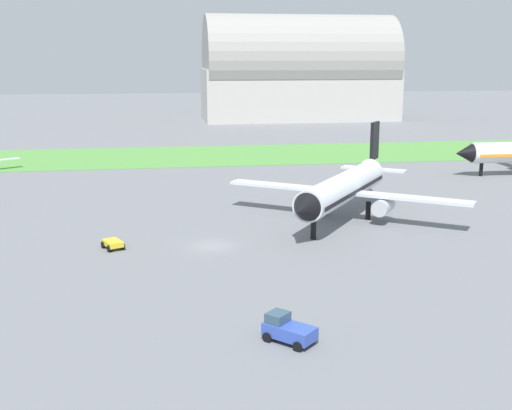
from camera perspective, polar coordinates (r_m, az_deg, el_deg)
The scene contains 6 objects.
ground_plane at distance 68.77m, azimuth -3.85°, elevation -3.58°, with size 600.00×600.00×0.00m, color slate.
grass_taxiway_strip at distance 131.53m, azimuth -6.29°, elevation 4.28°, with size 360.00×28.00×0.08m, color #549342.
airplane_midfield_jet at distance 79.78m, azimuth 7.76°, elevation 1.51°, with size 26.25×26.44×10.82m.
baggage_cart_midfield at distance 68.96m, azimuth -12.41°, elevation -3.32°, with size 2.58×2.89×0.90m.
pushback_tug_by_runway at distance 46.10m, azimuth 2.78°, elevation -10.80°, with size 3.81×3.82×1.95m.
hangar_distant at distance 209.33m, azimuth 3.75°, elevation 11.52°, with size 59.89×27.98×32.35m.
Camera 1 is at (-5.45, -65.76, 19.37)m, focal length 45.72 mm.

